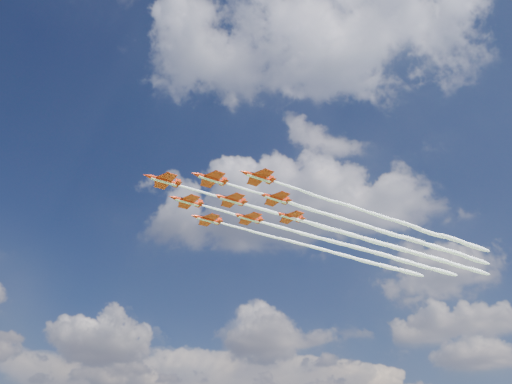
# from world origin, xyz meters

# --- Properties ---
(jet_lead) EXTENTS (73.05, 73.26, 2.76)m
(jet_lead) POSITION_xyz_m (23.17, 15.33, 76.01)
(jet_lead) COLOR red
(jet_row2_port) EXTENTS (73.05, 73.26, 2.76)m
(jet_row2_port) POSITION_xyz_m (36.39, 17.51, 76.01)
(jet_row2_port) COLOR red
(jet_row2_starb) EXTENTS (73.05, 73.26, 2.76)m
(jet_row2_starb) POSITION_xyz_m (25.31, 28.55, 76.01)
(jet_row2_starb) COLOR red
(jet_row3_port) EXTENTS (73.05, 73.26, 2.76)m
(jet_row3_port) POSITION_xyz_m (49.60, 19.69, 76.01)
(jet_row3_port) COLOR red
(jet_row3_centre) EXTENTS (73.05, 73.26, 2.76)m
(jet_row3_centre) POSITION_xyz_m (38.53, 30.73, 76.01)
(jet_row3_centre) COLOR red
(jet_row3_starb) EXTENTS (73.05, 73.26, 2.76)m
(jet_row3_starb) POSITION_xyz_m (27.45, 41.78, 76.01)
(jet_row3_starb) COLOR red
(jet_row4_port) EXTENTS (73.05, 73.26, 2.76)m
(jet_row4_port) POSITION_xyz_m (51.74, 32.91, 76.01)
(jet_row4_port) COLOR red
(jet_row4_starb) EXTENTS (73.05, 73.26, 2.76)m
(jet_row4_starb) POSITION_xyz_m (40.67, 43.96, 76.01)
(jet_row4_starb) COLOR red
(jet_tail) EXTENTS (73.05, 73.26, 2.76)m
(jet_tail) POSITION_xyz_m (53.88, 46.13, 76.01)
(jet_tail) COLOR red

